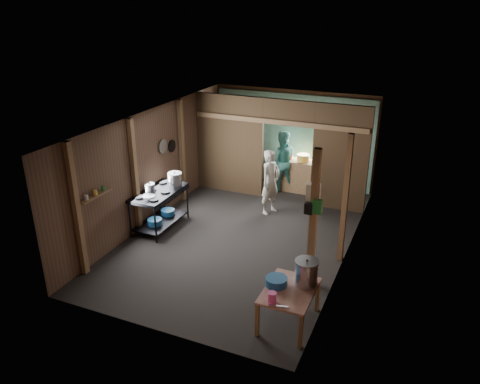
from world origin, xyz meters
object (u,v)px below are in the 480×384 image
at_px(gas_range, 160,209).
at_px(stove_pot_large, 175,180).
at_px(cook, 270,182).
at_px(prep_table, 289,306).
at_px(pink_bucket, 272,297).
at_px(stock_pot, 306,273).
at_px(yellow_tub, 303,158).

xyz_separation_m(gas_range, stove_pot_large, (0.17, 0.44, 0.59)).
bearing_deg(cook, stove_pot_large, 145.22).
distance_m(prep_table, stove_pot_large, 4.41).
height_order(prep_table, pink_bucket, pink_bucket).
bearing_deg(gas_range, stock_pot, -25.34).
bearing_deg(prep_table, stock_pot, 52.27).
xyz_separation_m(stove_pot_large, pink_bucket, (3.39, -2.93, -0.32)).
relative_size(gas_range, prep_table, 1.42).
height_order(stock_pot, pink_bucket, stock_pot).
bearing_deg(stove_pot_large, pink_bucket, -40.87).
distance_m(pink_bucket, yellow_tub, 5.98).
relative_size(gas_range, stock_pot, 3.31).
bearing_deg(prep_table, cook, 113.91).
relative_size(prep_table, stove_pot_large, 3.20).
bearing_deg(stock_pot, gas_range, 154.66).
distance_m(gas_range, stock_pot, 4.33).
bearing_deg(pink_bucket, cook, 110.09).
xyz_separation_m(pink_bucket, yellow_tub, (-1.22, 5.85, 0.24)).
bearing_deg(pink_bucket, prep_table, 69.37).
distance_m(stove_pot_large, pink_bucket, 4.49).
distance_m(gas_range, yellow_tub, 4.12).
distance_m(gas_range, pink_bucket, 4.35).
distance_m(gas_range, prep_table, 4.26).
bearing_deg(pink_bucket, gas_range, 144.97).
bearing_deg(stove_pot_large, stock_pot, -31.49).
distance_m(stove_pot_large, cook, 2.26).
bearing_deg(stove_pot_large, cook, 35.04).
relative_size(prep_table, stock_pot, 2.34).
distance_m(stock_pot, cook, 4.05).
relative_size(gas_range, cook, 0.95).
bearing_deg(gas_range, pink_bucket, -35.03).
xyz_separation_m(prep_table, cook, (-1.70, 3.83, 0.48)).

